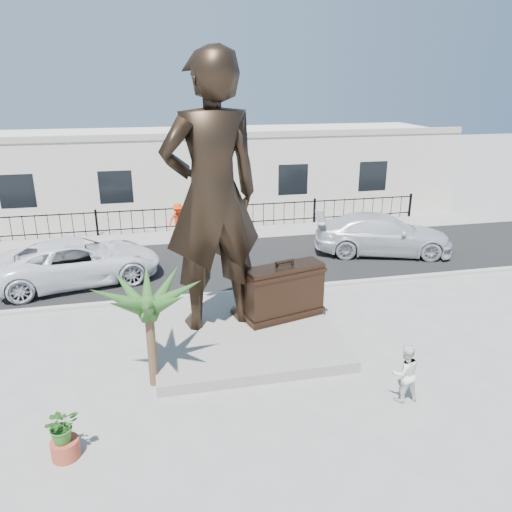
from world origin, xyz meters
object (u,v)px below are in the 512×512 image
(suitcase, at_px, (284,292))
(car_white, at_px, (79,261))
(tourist, at_px, (405,373))
(statue, at_px, (212,196))

(suitcase, xyz_separation_m, car_white, (-6.48, 5.05, -0.32))
(suitcase, bearing_deg, tourist, -81.98)
(car_white, bearing_deg, suitcase, -140.20)
(suitcase, distance_m, tourist, 4.58)
(statue, relative_size, car_white, 1.32)
(tourist, height_order, car_white, car_white)
(suitcase, relative_size, car_white, 0.41)
(statue, relative_size, tourist, 5.32)
(statue, distance_m, car_white, 7.38)
(statue, relative_size, suitcase, 3.22)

